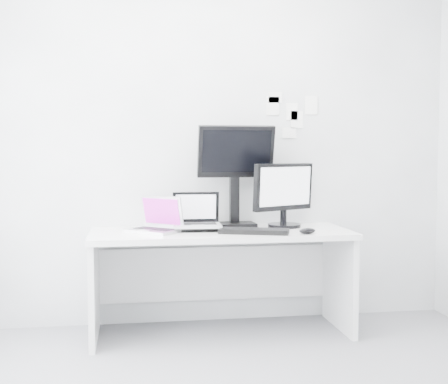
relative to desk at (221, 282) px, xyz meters
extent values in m
plane|color=silver|center=(0.00, 0.35, 0.99)|extent=(3.60, 0.00, 3.60)
cube|color=white|center=(0.00, 0.00, 0.00)|extent=(1.80, 0.70, 0.73)
cube|color=#B6B6BB|center=(-0.47, -0.02, 0.49)|extent=(0.43, 0.42, 0.26)
cube|color=black|center=(-0.32, 0.28, 0.45)|extent=(0.09, 0.09, 0.16)
cube|color=#AAADB1|center=(-0.16, 0.02, 0.50)|extent=(0.34, 0.27, 0.27)
cube|color=black|center=(0.14, 0.23, 0.74)|extent=(0.56, 0.22, 0.76)
cube|color=black|center=(0.48, 0.11, 0.61)|extent=(0.58, 0.45, 0.48)
cube|color=black|center=(0.20, -0.18, 0.38)|extent=(0.49, 0.31, 0.03)
ellipsoid|color=black|center=(0.55, -0.26, 0.39)|extent=(0.15, 0.12, 0.04)
cube|color=white|center=(0.45, 0.34, 1.26)|extent=(0.10, 0.00, 0.14)
cube|color=white|center=(0.60, 0.34, 1.22)|extent=(0.09, 0.00, 0.13)
cube|color=white|center=(0.75, 0.34, 1.26)|extent=(0.10, 0.00, 0.14)
cube|color=white|center=(0.58, 0.34, 1.05)|extent=(0.11, 0.00, 0.08)
cube|color=white|center=(0.47, 0.34, 1.32)|extent=(0.10, 0.00, 0.08)
cube|color=white|center=(0.64, 0.34, 1.15)|extent=(0.09, 0.00, 0.13)
camera|label=1|loc=(-0.62, -4.10, 0.92)|focal=48.16mm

